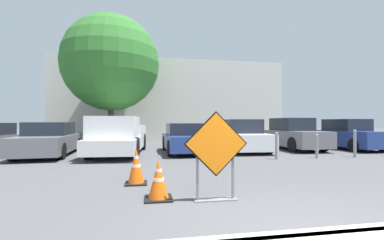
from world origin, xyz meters
The scene contains 16 objects.
ground_plane centered at (0.00, 10.00, 0.00)m, with size 96.00×96.00×0.00m, color #4C4C4F.
curb_lip centered at (0.00, 0.00, 0.07)m, with size 24.53×0.20×0.14m.
road_closed_sign centered at (-0.94, 1.76, 0.89)m, with size 1.16×0.20×1.60m.
traffic_cone_nearest centered at (-1.94, 2.04, 0.35)m, with size 0.50×0.50×0.71m.
traffic_cone_second centered at (-2.39, 3.30, 0.40)m, with size 0.49×0.49×0.82m.
parked_car_second centered at (-6.24, 9.06, 0.65)m, with size 2.06×4.60×1.40m.
pickup_truck centered at (-3.37, 8.73, 0.74)m, with size 2.24×5.63×1.63m.
parked_car_third centered at (-0.46, 9.09, 0.64)m, with size 1.86×4.09×1.36m.
parked_car_fourth centered at (2.43, 9.40, 0.69)m, with size 2.08×4.40×1.54m.
parked_car_fifth centered at (5.32, 9.64, 0.74)m, with size 1.84×4.26×1.62m.
parked_car_sixth centered at (8.21, 9.20, 0.72)m, with size 1.88×4.08×1.57m.
bollard_nearest centered at (2.69, 6.37, 0.54)m, with size 0.12×0.12×1.03m.
bollard_second centered at (4.38, 6.37, 0.50)m, with size 0.12×0.12×0.95m.
bollard_third centered at (6.08, 6.37, 0.58)m, with size 0.12×0.12×1.11m.
building_facade_backdrop centered at (-0.37, 18.13, 3.00)m, with size 16.93×5.00×6.01m.
street_tree_behind_lot centered at (-4.26, 12.91, 4.87)m, with size 5.58×5.58×7.67m.
Camera 1 is at (-2.14, -2.68, 1.40)m, focal length 24.00 mm.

